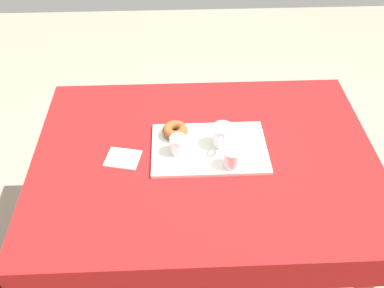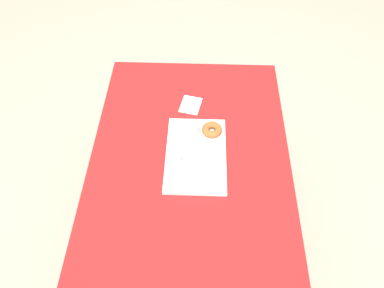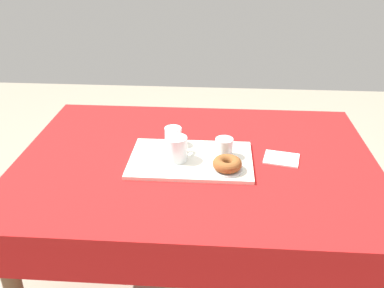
# 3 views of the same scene
# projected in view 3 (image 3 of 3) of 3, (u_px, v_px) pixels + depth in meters

# --- Properties ---
(dining_table) EXTENTS (1.42, 1.03, 0.78)m
(dining_table) POSITION_uv_depth(u_px,v_px,m) (196.00, 178.00, 1.71)
(dining_table) COLOR red
(dining_table) RESTS_ON ground
(serving_tray) EXTENTS (0.48, 0.31, 0.01)m
(serving_tray) POSITION_uv_depth(u_px,v_px,m) (191.00, 160.00, 1.64)
(serving_tray) COLOR silver
(serving_tray) RESTS_ON dining_table
(tea_mug_left) EXTENTS (0.08, 0.12, 0.10)m
(tea_mug_left) POSITION_uv_depth(u_px,v_px,m) (177.00, 149.00, 1.60)
(tea_mug_left) COLOR white
(tea_mug_left) RESTS_ON serving_tray
(water_glass_near) EXTENTS (0.07, 0.07, 0.08)m
(water_glass_near) POSITION_uv_depth(u_px,v_px,m) (224.00, 148.00, 1.63)
(water_glass_near) COLOR white
(water_glass_near) RESTS_ON serving_tray
(water_glass_far) EXTENTS (0.07, 0.07, 0.08)m
(water_glass_far) POSITION_uv_depth(u_px,v_px,m) (173.00, 137.00, 1.72)
(water_glass_far) COLOR white
(water_glass_far) RESTS_ON serving_tray
(donut_plate_left) EXTENTS (0.11, 0.11, 0.01)m
(donut_plate_left) POSITION_uv_depth(u_px,v_px,m) (227.00, 169.00, 1.55)
(donut_plate_left) COLOR silver
(donut_plate_left) RESTS_ON serving_tray
(sugar_donut_left) EXTENTS (0.11, 0.11, 0.04)m
(sugar_donut_left) POSITION_uv_depth(u_px,v_px,m) (227.00, 164.00, 1.54)
(sugar_donut_left) COLOR brown
(sugar_donut_left) RESTS_ON donut_plate_left
(paper_napkin) EXTENTS (0.15, 0.14, 0.01)m
(paper_napkin) POSITION_uv_depth(u_px,v_px,m) (281.00, 159.00, 1.65)
(paper_napkin) COLOR white
(paper_napkin) RESTS_ON dining_table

